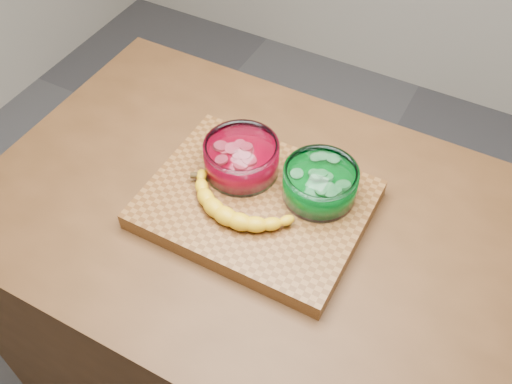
% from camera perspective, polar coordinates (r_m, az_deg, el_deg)
% --- Properties ---
extents(ground, '(3.50, 3.50, 0.00)m').
position_cam_1_polar(ground, '(2.00, 0.00, -18.28)').
color(ground, '#4F4F53').
rests_on(ground, ground).
extents(counter, '(1.20, 0.80, 0.90)m').
position_cam_1_polar(counter, '(1.59, 0.00, -12.08)').
color(counter, '#513118').
rests_on(counter, ground).
extents(cutting_board, '(0.45, 0.35, 0.04)m').
position_cam_1_polar(cutting_board, '(1.20, 0.00, -1.25)').
color(cutting_board, brown).
rests_on(cutting_board, counter).
extents(bowl_red, '(0.16, 0.16, 0.07)m').
position_cam_1_polar(bowl_red, '(1.21, -1.46, 3.40)').
color(bowl_red, white).
rests_on(bowl_red, cutting_board).
extents(bowl_green, '(0.15, 0.15, 0.07)m').
position_cam_1_polar(bowl_green, '(1.17, 6.41, 0.87)').
color(bowl_green, white).
rests_on(bowl_green, cutting_board).
extents(banana, '(0.27, 0.13, 0.04)m').
position_cam_1_polar(banana, '(1.15, -1.93, -1.32)').
color(banana, gold).
rests_on(banana, cutting_board).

